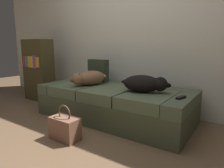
# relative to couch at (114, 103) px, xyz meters

# --- Properties ---
(ground_plane) EXTENTS (10.00, 10.00, 0.00)m
(ground_plane) POSITION_rel_couch_xyz_m (0.00, -1.07, -0.22)
(ground_plane) COLOR brown
(back_wall) EXTENTS (6.40, 0.10, 2.80)m
(back_wall) POSITION_rel_couch_xyz_m (0.00, 0.61, 1.18)
(back_wall) COLOR silver
(back_wall) RESTS_ON ground
(couch) EXTENTS (2.05, 0.94, 0.43)m
(couch) POSITION_rel_couch_xyz_m (0.00, 0.00, 0.00)
(couch) COLOR #454C34
(couch) RESTS_ON ground
(dog_tan) EXTENTS (0.37, 0.58, 0.20)m
(dog_tan) POSITION_rel_couch_xyz_m (-0.37, -0.08, 0.32)
(dog_tan) COLOR #8C5F41
(dog_tan) RESTS_ON couch
(dog_dark) EXTENTS (0.58, 0.37, 0.20)m
(dog_dark) POSITION_rel_couch_xyz_m (0.47, -0.05, 0.32)
(dog_dark) COLOR black
(dog_dark) RESTS_ON couch
(tv_remote) EXTENTS (0.07, 0.16, 0.02)m
(tv_remote) POSITION_rel_couch_xyz_m (0.91, -0.11, 0.23)
(tv_remote) COLOR black
(tv_remote) RESTS_ON couch
(throw_pillow) EXTENTS (0.35, 0.14, 0.34)m
(throw_pillow) POSITION_rel_couch_xyz_m (-0.48, 0.27, 0.39)
(throw_pillow) COLOR #2F3A28
(throw_pillow) RESTS_ON couch
(handbag) EXTENTS (0.32, 0.18, 0.38)m
(handbag) POSITION_rel_couch_xyz_m (-0.07, -0.83, -0.09)
(handbag) COLOR brown
(handbag) RESTS_ON ground
(bookshelf) EXTENTS (0.56, 0.30, 1.10)m
(bookshelf) POSITION_rel_couch_xyz_m (-1.70, 0.06, 0.34)
(bookshelf) COLOR #413A1F
(bookshelf) RESTS_ON ground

